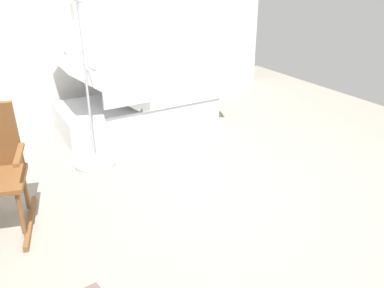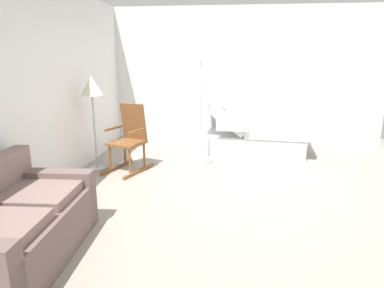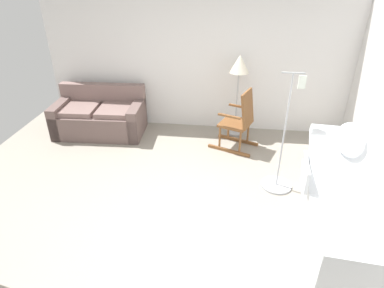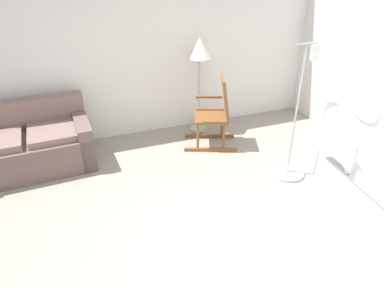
% 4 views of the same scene
% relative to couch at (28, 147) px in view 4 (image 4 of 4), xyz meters
% --- Properties ---
extents(ground_plane, '(6.79, 6.79, 0.00)m').
position_rel_couch_xyz_m(ground_plane, '(1.78, -2.09, -0.31)').
color(ground_plane, gray).
extents(back_wall, '(5.63, 0.10, 2.70)m').
position_rel_couch_xyz_m(back_wall, '(1.78, 0.57, 1.04)').
color(back_wall, white).
rests_on(back_wall, ground).
extents(couch, '(1.64, 0.93, 0.85)m').
position_rel_couch_xyz_m(couch, '(0.00, 0.00, 0.00)').
color(couch, '#68534F').
rests_on(couch, ground).
extents(rocking_chair, '(0.88, 0.71, 1.05)m').
position_rel_couch_xyz_m(rocking_chair, '(2.56, -0.27, 0.20)').
color(rocking_chair, brown).
rests_on(rocking_chair, ground).
extents(floor_lamp, '(0.34, 0.34, 1.48)m').
position_rel_couch_xyz_m(floor_lamp, '(2.51, 0.26, 0.92)').
color(floor_lamp, '#B2B5BA').
rests_on(floor_lamp, ground).
extents(iv_pole, '(0.44, 0.44, 1.69)m').
position_rel_couch_xyz_m(iv_pole, '(3.14, -1.33, -0.06)').
color(iv_pole, '#B2B5BA').
rests_on(iv_pole, ground).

